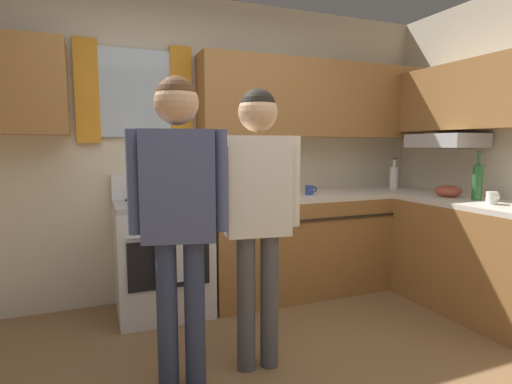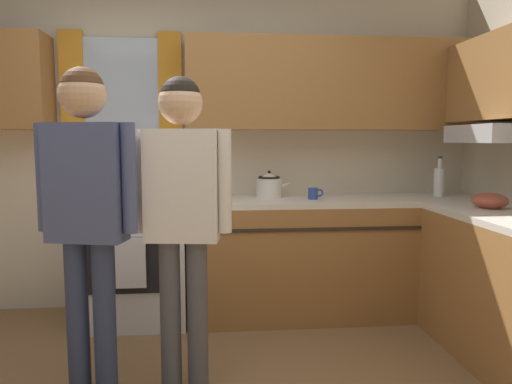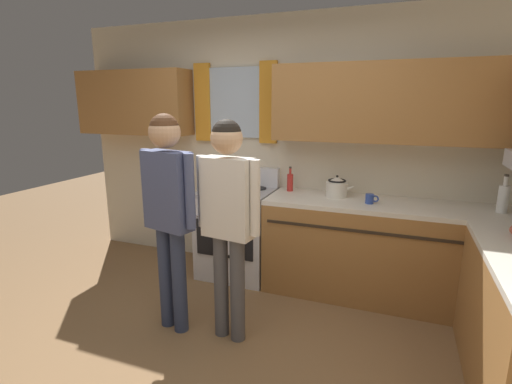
% 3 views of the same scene
% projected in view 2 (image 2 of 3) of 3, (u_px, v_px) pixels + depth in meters
% --- Properties ---
extents(back_wall_unit, '(4.60, 0.42, 2.60)m').
position_uv_depth(back_wall_unit, '(191.00, 121.00, 3.72)').
color(back_wall_unit, beige).
rests_on(back_wall_unit, ground).
extents(kitchen_counter_run, '(2.27, 2.02, 0.90)m').
position_uv_depth(kitchen_counter_run, '(397.00, 268.00, 3.31)').
color(kitchen_counter_run, '#9E6B38').
rests_on(kitchen_counter_run, ground).
extents(stove_oven, '(0.71, 0.67, 1.10)m').
position_uv_depth(stove_oven, '(139.00, 258.00, 3.52)').
color(stove_oven, silver).
rests_on(stove_oven, ground).
extents(bottle_milk_white, '(0.08, 0.08, 0.31)m').
position_uv_depth(bottle_milk_white, '(439.00, 181.00, 3.70)').
color(bottle_milk_white, white).
rests_on(bottle_milk_white, kitchen_counter_run).
extents(bottle_sauce_red, '(0.06, 0.06, 0.25)m').
position_uv_depth(bottle_sauce_red, '(207.00, 185.00, 3.67)').
color(bottle_sauce_red, red).
rests_on(bottle_sauce_red, kitchen_counter_run).
extents(mug_cobalt_blue, '(0.11, 0.07, 0.08)m').
position_uv_depth(mug_cobalt_blue, '(314.00, 193.00, 3.53)').
color(mug_cobalt_blue, '#2D479E').
rests_on(mug_cobalt_blue, kitchen_counter_run).
extents(stovetop_kettle, '(0.27, 0.20, 0.21)m').
position_uv_depth(stovetop_kettle, '(269.00, 185.00, 3.64)').
color(stovetop_kettle, silver).
rests_on(stovetop_kettle, kitchen_counter_run).
extents(mixing_bowl, '(0.22, 0.22, 0.10)m').
position_uv_depth(mixing_bowl, '(490.00, 201.00, 3.06)').
color(mixing_bowl, '#B24C38').
rests_on(mixing_bowl, kitchen_counter_run).
extents(adult_left, '(0.51, 0.25, 1.69)m').
position_uv_depth(adult_left, '(86.00, 195.00, 2.36)').
color(adult_left, '#2D3856').
rests_on(adult_left, ground).
extents(adult_in_plaid, '(0.51, 0.22, 1.66)m').
position_uv_depth(adult_in_plaid, '(182.00, 197.00, 2.45)').
color(adult_in_plaid, '#4C4C51').
rests_on(adult_in_plaid, ground).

